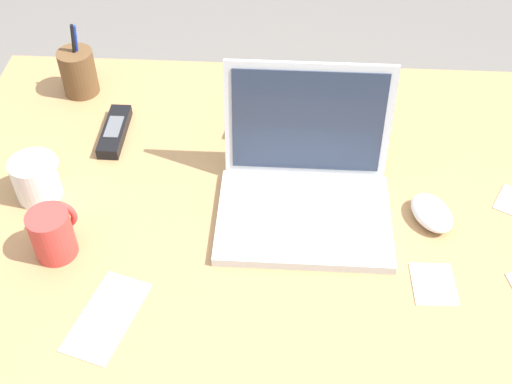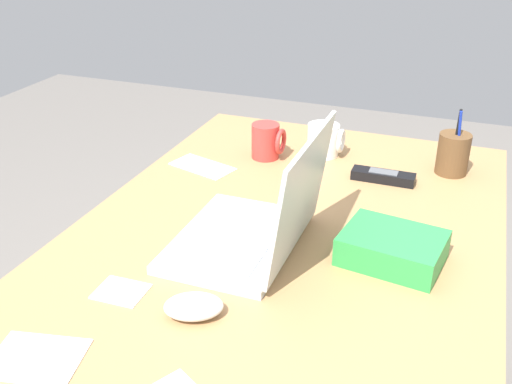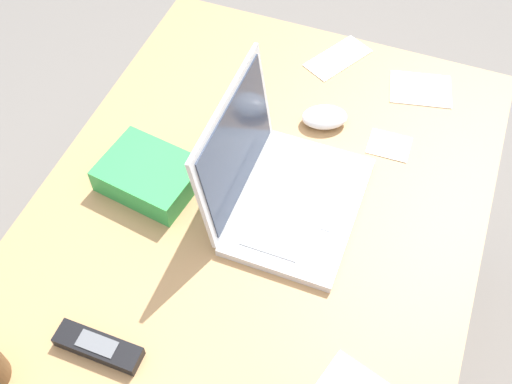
% 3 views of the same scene
% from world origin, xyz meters
% --- Properties ---
extents(ground_plane, '(6.00, 6.00, 0.00)m').
position_xyz_m(ground_plane, '(0.00, 0.00, 0.00)').
color(ground_plane, slate).
extents(desk, '(1.25, 0.87, 0.73)m').
position_xyz_m(desk, '(0.00, 0.00, 0.37)').
color(desk, '#A87C4F').
rests_on(desk, ground).
extents(laptop, '(0.32, 0.27, 0.25)m').
position_xyz_m(laptop, '(0.09, -0.03, 0.79)').
color(laptop, silver).
rests_on(laptop, desk).
extents(computer_mouse, '(0.10, 0.12, 0.04)m').
position_xyz_m(computer_mouse, '(0.33, -0.06, 0.75)').
color(computer_mouse, white).
rests_on(computer_mouse, desk).
extents(coffee_mug_white, '(0.09, 0.10, 0.09)m').
position_xyz_m(coffee_mug_white, '(-0.42, -0.03, 0.78)').
color(coffee_mug_white, white).
rests_on(coffee_mug_white, desk).
extents(coffee_mug_tall, '(0.07, 0.09, 0.09)m').
position_xyz_m(coffee_mug_tall, '(-0.35, -0.17, 0.78)').
color(coffee_mug_tall, '#C63833').
rests_on(coffee_mug_tall, desk).
extents(cordless_phone, '(0.04, 0.15, 0.03)m').
position_xyz_m(cordless_phone, '(-0.31, 0.15, 0.75)').
color(cordless_phone, black).
rests_on(cordless_phone, desk).
extents(pen_holder, '(0.08, 0.08, 0.17)m').
position_xyz_m(pen_holder, '(-0.42, 0.30, 0.79)').
color(pen_holder, brown).
rests_on(pen_holder, desk).
extents(snack_bag, '(0.17, 0.21, 0.06)m').
position_xyz_m(snack_bag, '(0.04, 0.23, 0.76)').
color(snack_bag, green).
rests_on(snack_bag, desk).
extents(paper_note_left, '(0.13, 0.18, 0.00)m').
position_xyz_m(paper_note_left, '(-0.23, -0.30, 0.73)').
color(paper_note_left, white).
rests_on(paper_note_left, desk).
extents(paper_note_right, '(0.07, 0.09, 0.00)m').
position_xyz_m(paper_note_right, '(0.31, -0.21, 0.73)').
color(paper_note_right, white).
rests_on(paper_note_right, desk).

